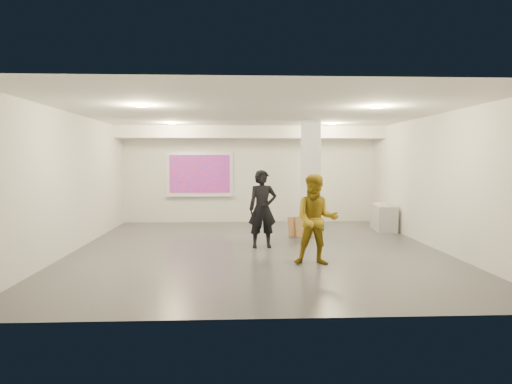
{
  "coord_description": "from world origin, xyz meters",
  "views": [
    {
      "loc": [
        -0.49,
        -10.06,
        1.98
      ],
      "look_at": [
        0.0,
        0.4,
        1.25
      ],
      "focal_mm": 32.0,
      "sensor_mm": 36.0,
      "label": 1
    }
  ],
  "objects_px": {
    "woman": "(262,209)",
    "man": "(316,220)",
    "projection_screen": "(200,175)",
    "column": "(311,179)",
    "credenza": "(384,218)"
  },
  "relations": [
    {
      "from": "woman",
      "to": "man",
      "type": "distance_m",
      "value": 1.96
    },
    {
      "from": "projection_screen",
      "to": "man",
      "type": "bearing_deg",
      "value": -66.24
    },
    {
      "from": "man",
      "to": "projection_screen",
      "type": "bearing_deg",
      "value": 122.43
    },
    {
      "from": "man",
      "to": "column",
      "type": "bearing_deg",
      "value": 91.07
    },
    {
      "from": "column",
      "to": "credenza",
      "type": "relative_size",
      "value": 2.43
    },
    {
      "from": "projection_screen",
      "to": "credenza",
      "type": "relative_size",
      "value": 1.7
    },
    {
      "from": "column",
      "to": "man",
      "type": "xyz_separation_m",
      "value": [
        -0.45,
        -3.37,
        -0.64
      ]
    },
    {
      "from": "credenza",
      "to": "woman",
      "type": "bearing_deg",
      "value": -140.64
    },
    {
      "from": "column",
      "to": "woman",
      "type": "height_order",
      "value": "column"
    },
    {
      "from": "column",
      "to": "projection_screen",
      "type": "distance_m",
      "value": 4.08
    },
    {
      "from": "projection_screen",
      "to": "woman",
      "type": "bearing_deg",
      "value": -67.95
    },
    {
      "from": "woman",
      "to": "man",
      "type": "height_order",
      "value": "woman"
    },
    {
      "from": "credenza",
      "to": "woman",
      "type": "xyz_separation_m",
      "value": [
        -3.58,
        -2.41,
        0.52
      ]
    },
    {
      "from": "column",
      "to": "projection_screen",
      "type": "xyz_separation_m",
      "value": [
        -3.1,
        2.65,
        0.03
      ]
    },
    {
      "from": "projection_screen",
      "to": "credenza",
      "type": "bearing_deg",
      "value": -19.47
    }
  ]
}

